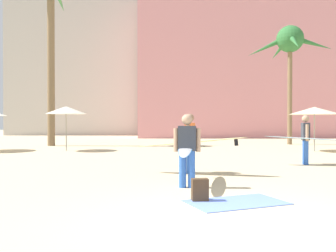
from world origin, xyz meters
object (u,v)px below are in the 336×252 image
Objects in this scene: cafe_umbrella_1 at (314,111)px; cafe_umbrella_2 at (66,110)px; person_far_right at (187,147)px; person_far_left at (190,141)px; palm_tree_left at (290,45)px; person_mid_left at (307,138)px; backpack at (200,190)px; beach_towel at (236,202)px.

cafe_umbrella_1 is 1.09× the size of cafe_umbrella_2.
cafe_umbrella_1 is 0.86× the size of person_far_right.
person_far_left is (0.27, 2.12, 0.02)m from person_far_right.
person_far_right is at bearing -63.15° from cafe_umbrella_2.
person_far_left is at bearing -119.89° from palm_tree_left.
person_far_right is 2.13m from person_far_left.
cafe_umbrella_2 is at bearing -38.02° from person_far_left.
person_far_right is (-4.40, -4.08, -0.02)m from person_mid_left.
cafe_umbrella_2 is (-13.06, -4.83, -4.36)m from palm_tree_left.
person_mid_left reaches higher than backpack.
cafe_umbrella_1 reaches higher than person_far_right.
backpack is 0.14× the size of person_mid_left.
person_far_right is (-7.04, -9.65, -1.10)m from cafe_umbrella_1.
palm_tree_left is at bearing 67.39° from beach_towel.
backpack is 7.07m from person_mid_left.
person_far_right is 0.92× the size of person_far_left.
palm_tree_left is 4.37× the size of beach_towel.
cafe_umbrella_1 is at bearing -105.28° from person_mid_left.
cafe_umbrella_2 is 11.59m from person_mid_left.
person_far_left is (-0.51, 3.77, 0.91)m from beach_towel.
person_far_right is at bearing 53.00° from person_mid_left.
palm_tree_left is 19.42m from backpack.
cafe_umbrella_1 is 10.19m from person_far_left.
cafe_umbrella_2 is at bearing -159.72° from palm_tree_left.
person_far_right is at bearing 115.12° from beach_towel.
backpack is (5.39, -11.90, -1.84)m from cafe_umbrella_2.
beach_towel is 2.03m from person_far_right.
backpack is (-0.65, 0.14, 0.19)m from beach_towel.
cafe_umbrella_1 is 0.83× the size of person_mid_left.
cafe_umbrella_1 is at bearing 149.36° from person_far_right.
cafe_umbrella_1 is 12.00m from person_far_right.
backpack is (-6.92, -11.16, -1.80)m from cafe_umbrella_1.
cafe_umbrella_2 is 11.71m from person_far_right.
person_far_right is (-0.77, 1.65, 0.89)m from beach_towel.
palm_tree_left is 3.13× the size of cafe_umbrella_1.
beach_towel is at bearing 115.91° from person_far_left.
cafe_umbrella_1 is 0.79× the size of person_far_left.
cafe_umbrella_2 is at bearing -147.66° from person_far_right.
person_far_left reaches higher than backpack.
backpack is at bearing -65.64° from cafe_umbrella_2.
palm_tree_left is 17.97m from person_far_right.
person_far_left is (-4.13, -1.97, 0.00)m from person_mid_left.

